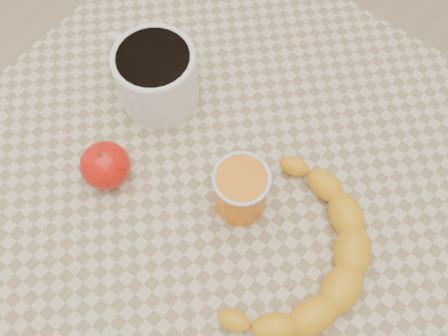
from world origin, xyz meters
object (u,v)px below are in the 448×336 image
Objects in this scene: coffee_mug at (155,74)px; banana at (298,255)px; orange_juice_glass at (241,190)px; apple at (105,165)px; table at (224,195)px.

coffee_mug is 0.52× the size of banana.
apple is at bearing -154.48° from orange_juice_glass.
table is 8.81× the size of orange_juice_glass.
apple is (-0.13, -0.11, 0.12)m from table.
table is at bearing 38.99° from apple.
apple is (0.04, -0.15, -0.02)m from coffee_mug.
banana is (0.29, 0.07, -0.01)m from apple.
table is 8.54× the size of apple.
table is at bearing 154.93° from orange_juice_glass.
table is at bearing 159.58° from banana.
apple is 0.30m from banana.
orange_juice_glass is at bearing -25.07° from table.
coffee_mug is 0.16m from apple.
coffee_mug is at bearing 103.21° from apple.
table is 4.59× the size of coffee_mug.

